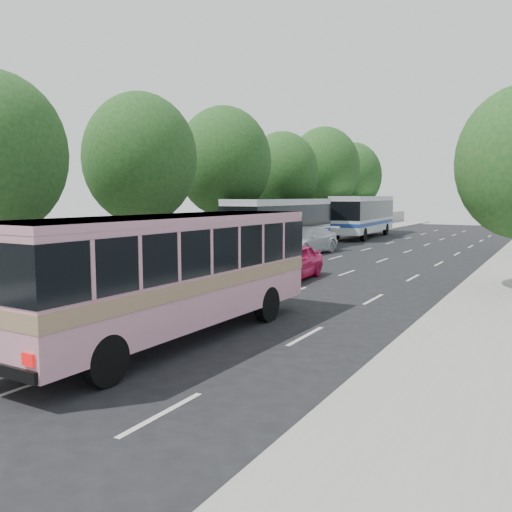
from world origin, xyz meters
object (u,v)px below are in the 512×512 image
Objects in this scene: pink_bus at (172,263)px; tour_coach_rear at (364,213)px; tour_coach_front at (282,220)px; white_pickup at (304,240)px; pink_taxi at (291,262)px.

tour_coach_rear is (-7.01, 36.77, 0.23)m from pink_bus.
tour_coach_front is 15.39m from tour_coach_rear.
white_pickup is 0.48× the size of tour_coach_rear.
pink_taxi is 0.37× the size of tour_coach_rear.
tour_coach_front reaches higher than pink_taxi.
pink_bus is at bearing -72.03° from tour_coach_front.
tour_coach_front is (-7.60, 21.39, 0.13)m from pink_bus.
tour_coach_rear is (0.59, 15.38, 0.11)m from tour_coach_front.
pink_taxi is at bearing 100.54° from pink_bus.
tour_coach_front is at bearing 176.42° from white_pickup.
pink_bus is at bearing -82.81° from tour_coach_rear.
pink_bus is 1.68× the size of white_pickup.
tour_coach_rear reaches higher than white_pickup.
white_pickup reaches higher than pink_taxi.
pink_taxi is 12.14m from tour_coach_front.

